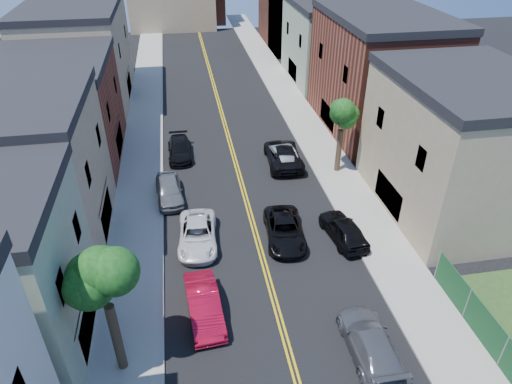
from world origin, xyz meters
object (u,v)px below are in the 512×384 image
grey_car_right (370,343)px  black_suv_lane (285,230)px  red_sedan (204,305)px  dark_car_right_far (283,154)px  white_pickup (198,235)px  silver_car_right (281,154)px  grey_car_left (169,190)px  black_car_left (180,149)px  black_car_right (344,229)px

grey_car_right → black_suv_lane: (-2.05, 9.40, -0.03)m
red_sedan → grey_car_right: red_sedan is taller
grey_car_right → dark_car_right_far: dark_car_right_far is taller
grey_car_right → black_suv_lane: 9.62m
red_sedan → white_pickup: bearing=84.8°
silver_car_right → grey_car_left: bearing=16.5°
red_sedan → black_suv_lane: 7.93m
black_car_left → black_suv_lane: (6.29, -12.57, 0.02)m
black_car_left → black_car_right: size_ratio=1.05×
dark_car_right_far → black_suv_lane: dark_car_right_far is taller
silver_car_right → black_car_left: bearing=-23.5°
white_pickup → dark_car_right_far: (7.71, 9.45, 0.10)m
red_sedan → white_pickup: size_ratio=0.91×
black_car_left → silver_car_right: size_ratio=1.00×
white_pickup → grey_car_right: (7.60, -9.89, 0.03)m
white_pickup → black_car_left: white_pickup is taller
red_sedan → dark_car_right_far: 17.37m
black_suv_lane → grey_car_left: bearing=145.4°
white_pickup → silver_car_right: (7.60, 9.63, 0.07)m
black_car_right → black_suv_lane: size_ratio=0.89×
grey_car_left → silver_car_right: 10.15m
silver_car_right → black_suv_lane: silver_car_right is taller
black_car_left → black_suv_lane: size_ratio=0.93×
white_pickup → grey_car_left: bearing=111.1°
black_car_right → silver_car_right: size_ratio=0.95×
silver_car_right → grey_car_right: bearing=82.8°
grey_car_left → black_suv_lane: size_ratio=0.91×
grey_car_left → grey_car_right: (9.30, -15.44, -0.05)m
grey_car_left → black_car_left: grey_car_left is taller
white_pickup → dark_car_right_far: 12.20m
dark_car_right_far → white_pickup: bearing=53.6°
red_sedan → black_car_left: size_ratio=0.99×
black_car_right → dark_car_right_far: (-1.59, 10.57, 0.05)m
red_sedan → white_pickup: (0.06, 6.09, -0.06)m
dark_car_right_far → red_sedan: bearing=66.3°
grey_car_right → grey_car_left: bearing=-58.3°
grey_car_left → black_car_left: (0.95, 6.52, -0.10)m
black_car_left → red_sedan: bearing=-88.0°
black_car_right → black_car_left: bearing=-60.5°
grey_car_left → silver_car_right: (9.30, 4.08, -0.00)m
red_sedan → grey_car_left: size_ratio=1.02×
silver_car_right → dark_car_right_far: (0.11, -0.19, 0.04)m
grey_car_right → black_suv_lane: size_ratio=1.00×
red_sedan → black_car_right: (9.36, 4.97, -0.00)m
silver_car_right → black_suv_lane: size_ratio=0.93×
red_sedan → grey_car_right: 8.55m
black_car_left → silver_car_right: silver_car_right is taller
white_pickup → grey_car_right: 12.47m
black_car_left → black_suv_lane: bearing=-63.5°
grey_car_left → grey_car_right: bearing=-63.2°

